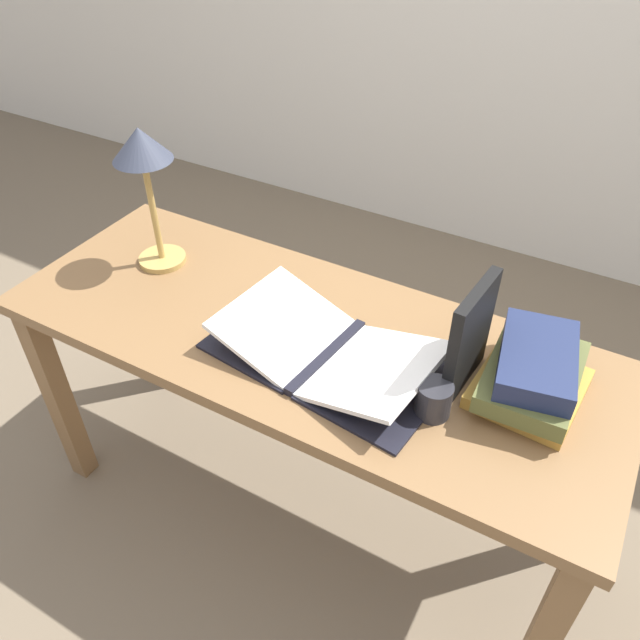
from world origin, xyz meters
The scene contains 7 objects.
ground_plane centered at (0.00, 0.00, 0.00)m, with size 12.00×12.00×0.00m, color #70604C.
reading_desk centered at (0.00, 0.00, 0.64)m, with size 1.57×0.60×0.74m.
open_book centered at (0.10, -0.06, 0.77)m, with size 0.59×0.37×0.08m.
book_stack_tall centered at (0.54, 0.06, 0.80)m, with size 0.24×0.29×0.13m.
book_standing_upright centered at (0.40, 0.03, 0.87)m, with size 0.04×0.20×0.26m.
reading_lamp centered at (-0.51, 0.07, 1.05)m, with size 0.16×0.16×0.40m.
coffee_mug centered at (0.37, -0.09, 0.78)m, with size 0.08×0.10×0.08m.
Camera 1 is at (0.61, -1.00, 1.76)m, focal length 35.00 mm.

